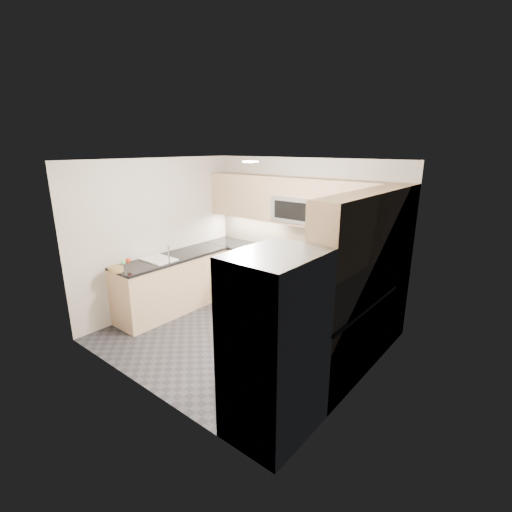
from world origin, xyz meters
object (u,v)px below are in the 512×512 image
Objects in this scene: refrigerator at (275,346)px; microwave at (297,209)px; gas_range at (291,283)px; fruit_basket at (116,269)px; cutting_board at (263,251)px; utensil_bowl at (380,270)px.

microwave is at bearing 119.62° from refrigerator.
microwave reaches higher than gas_range.
microwave is 3.04m from refrigerator.
fruit_basket is at bearing 176.86° from refrigerator.
cutting_board is at bearing 66.01° from fruit_basket.
cutting_board is at bearing -178.96° from utensil_bowl.
utensil_bowl reaches higher than gas_range.
microwave is 0.42× the size of refrigerator.
fruit_basket is (-1.51, -2.26, 0.52)m from gas_range.
gas_range is 1.20× the size of microwave.
utensil_bowl is at bearing 88.76° from refrigerator.
refrigerator is 2.97m from fruit_basket.
utensil_bowl reaches higher than cutting_board.
refrigerator is at bearing -3.14° from fruit_basket.
microwave reaches higher than fruit_basket.
fruit_basket is (-3.01, -2.23, -0.05)m from utensil_bowl.
fruit_basket is at bearing -122.34° from microwave.
refrigerator is at bearing -60.38° from microwave.
microwave reaches higher than refrigerator.
microwave is 1.65m from utensil_bowl.
refrigerator is (1.45, -2.43, 0.45)m from gas_range.
utensil_bowl is (1.50, -0.16, -0.68)m from microwave.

